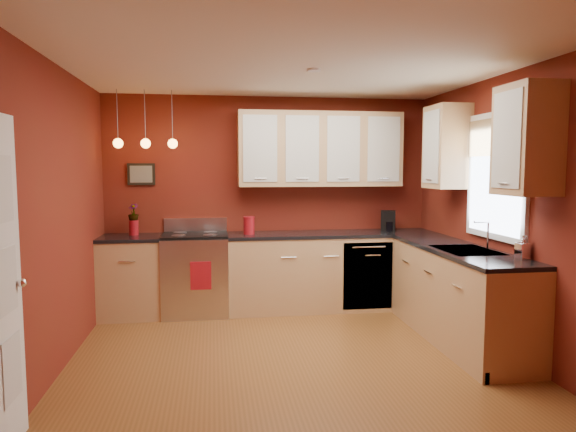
{
  "coord_description": "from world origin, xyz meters",
  "views": [
    {
      "loc": [
        -0.7,
        -4.27,
        1.72
      ],
      "look_at": [
        0.07,
        1.0,
        1.22
      ],
      "focal_mm": 32.0,
      "sensor_mm": 36.0,
      "label": 1
    }
  ],
  "objects": [
    {
      "name": "floor",
      "position": [
        0.0,
        0.0,
        0.0
      ],
      "size": [
        4.2,
        4.2,
        0.0
      ],
      "primitive_type": "plane",
      "color": "brown",
      "rests_on": "ground"
    },
    {
      "name": "ceiling",
      "position": [
        0.0,
        0.0,
        2.6
      ],
      "size": [
        4.0,
        4.2,
        0.02
      ],
      "primitive_type": "cube",
      "color": "white",
      "rests_on": "wall_back"
    },
    {
      "name": "wall_back",
      "position": [
        0.0,
        2.1,
        1.3
      ],
      "size": [
        4.0,
        0.02,
        2.6
      ],
      "primitive_type": "cube",
      "color": "maroon",
      "rests_on": "floor"
    },
    {
      "name": "wall_front",
      "position": [
        0.0,
        -2.1,
        1.3
      ],
      "size": [
        4.0,
        0.02,
        2.6
      ],
      "primitive_type": "cube",
      "color": "maroon",
      "rests_on": "floor"
    },
    {
      "name": "wall_left",
      "position": [
        -2.0,
        0.0,
        1.3
      ],
      "size": [
        0.02,
        4.2,
        2.6
      ],
      "primitive_type": "cube",
      "color": "maroon",
      "rests_on": "floor"
    },
    {
      "name": "wall_right",
      "position": [
        2.0,
        0.0,
        1.3
      ],
      "size": [
        0.02,
        4.2,
        2.6
      ],
      "primitive_type": "cube",
      "color": "maroon",
      "rests_on": "floor"
    },
    {
      "name": "base_cabinets_back_left",
      "position": [
        -1.65,
        1.8,
        0.45
      ],
      "size": [
        0.7,
        0.6,
        0.9
      ],
      "primitive_type": "cube",
      "color": "tan",
      "rests_on": "floor"
    },
    {
      "name": "base_cabinets_back_right",
      "position": [
        0.73,
        1.8,
        0.45
      ],
      "size": [
        2.54,
        0.6,
        0.9
      ],
      "primitive_type": "cube",
      "color": "tan",
      "rests_on": "floor"
    },
    {
      "name": "base_cabinets_right",
      "position": [
        1.7,
        0.45,
        0.45
      ],
      "size": [
        0.6,
        2.1,
        0.9
      ],
      "primitive_type": "cube",
      "color": "tan",
      "rests_on": "floor"
    },
    {
      "name": "counter_back_left",
      "position": [
        -1.65,
        1.8,
        0.92
      ],
      "size": [
        0.7,
        0.62,
        0.04
      ],
      "primitive_type": "cube",
      "color": "black",
      "rests_on": "base_cabinets_back_left"
    },
    {
      "name": "counter_back_right",
      "position": [
        0.73,
        1.8,
        0.92
      ],
      "size": [
        2.54,
        0.62,
        0.04
      ],
      "primitive_type": "cube",
      "color": "black",
      "rests_on": "base_cabinets_back_right"
    },
    {
      "name": "counter_right",
      "position": [
        1.7,
        0.45,
        0.92
      ],
      "size": [
        0.62,
        2.1,
        0.04
      ],
      "primitive_type": "cube",
      "color": "black",
      "rests_on": "base_cabinets_right"
    },
    {
      "name": "gas_range",
      "position": [
        -0.92,
        1.8,
        0.48
      ],
      "size": [
        0.76,
        0.64,
        1.11
      ],
      "color": "silver",
      "rests_on": "floor"
    },
    {
      "name": "dishwasher_front",
      "position": [
        1.1,
        1.51,
        0.45
      ],
      "size": [
        0.6,
        0.02,
        0.8
      ],
      "primitive_type": "cube",
      "color": "silver",
      "rests_on": "base_cabinets_back_right"
    },
    {
      "name": "sink",
      "position": [
        1.7,
        0.3,
        0.92
      ],
      "size": [
        0.5,
        0.7,
        0.33
      ],
      "color": "gray",
      "rests_on": "counter_right"
    },
    {
      "name": "window",
      "position": [
        1.97,
        0.3,
        1.69
      ],
      "size": [
        0.06,
        1.02,
        1.22
      ],
      "color": "white",
      "rests_on": "wall_right"
    },
    {
      "name": "upper_cabinets_back",
      "position": [
        0.6,
        1.93,
        1.95
      ],
      "size": [
        2.0,
        0.35,
        0.9
      ],
      "primitive_type": "cube",
      "color": "tan",
      "rests_on": "wall_back"
    },
    {
      "name": "upper_cabinets_right",
      "position": [
        1.82,
        0.32,
        1.95
      ],
      "size": [
        0.35,
        1.95,
        0.9
      ],
      "primitive_type": "cube",
      "color": "tan",
      "rests_on": "wall_right"
    },
    {
      "name": "wall_picture",
      "position": [
        -1.55,
        2.08,
        1.65
      ],
      "size": [
        0.32,
        0.03,
        0.26
      ],
      "primitive_type": "cube",
      "color": "black",
      "rests_on": "wall_back"
    },
    {
      "name": "pendant_lights",
      "position": [
        -1.45,
        1.75,
        2.01
      ],
      "size": [
        0.71,
        0.11,
        0.66
      ],
      "color": "gray",
      "rests_on": "ceiling"
    },
    {
      "name": "red_canister",
      "position": [
        -0.29,
        1.77,
        1.05
      ],
      "size": [
        0.14,
        0.14,
        0.21
      ],
      "color": "maroon",
      "rests_on": "counter_back_right"
    },
    {
      "name": "red_vase",
      "position": [
        -1.63,
        1.89,
        1.03
      ],
      "size": [
        0.11,
        0.11,
        0.17
      ],
      "primitive_type": "cylinder",
      "color": "maroon",
      "rests_on": "counter_back_left"
    },
    {
      "name": "flowers",
      "position": [
        -1.63,
        1.89,
        1.2
      ],
      "size": [
        0.16,
        0.16,
        0.21
      ],
      "primitive_type": "imported",
      "rotation": [
        0.0,
        0.0,
        -0.41
      ],
      "color": "maroon",
      "rests_on": "red_vase"
    },
    {
      "name": "coffee_maker",
      "position": [
        1.47,
        1.88,
        1.06
      ],
      "size": [
        0.22,
        0.21,
        0.25
      ],
      "rotation": [
        0.0,
        0.0,
        -0.38
      ],
      "color": "black",
      "rests_on": "counter_back_right"
    },
    {
      "name": "soap_pump",
      "position": [
        1.93,
        -0.25,
        1.05
      ],
      "size": [
        0.11,
        0.11,
        0.21
      ],
      "primitive_type": "imported",
      "rotation": [
        0.0,
        0.0,
        0.17
      ],
      "color": "white",
      "rests_on": "counter_right"
    },
    {
      "name": "dish_towel",
      "position": [
        -0.85,
        1.47,
        0.52
      ],
      "size": [
        0.23,
        0.02,
        0.32
      ],
      "primitive_type": "cube",
      "color": "maroon",
      "rests_on": "gas_range"
    }
  ]
}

